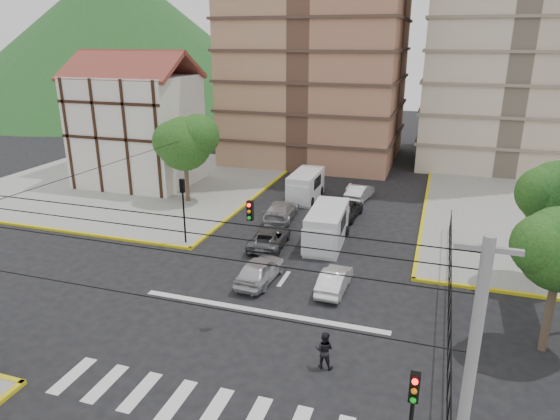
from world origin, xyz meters
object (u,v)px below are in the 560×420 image
at_px(van_right_lane, 326,228).
at_px(car_silver_front_left, 260,270).
at_px(car_white_front_right, 334,280).
at_px(traffic_light_nw, 183,200).
at_px(van_left_lane, 305,187).
at_px(pedestrian_crosswalk, 324,350).
at_px(traffic_light_se, 411,417).

xyz_separation_m(van_right_lane, car_silver_front_left, (-2.35, -6.26, -0.49)).
bearing_deg(car_white_front_right, car_silver_front_left, 5.10).
xyz_separation_m(traffic_light_nw, van_left_lane, (4.96, 11.97, -1.96)).
relative_size(car_silver_front_left, car_white_front_right, 1.13).
xyz_separation_m(van_left_lane, pedestrian_crosswalk, (6.90, -22.01, -0.32)).
bearing_deg(car_silver_front_left, traffic_light_se, 129.69).
bearing_deg(pedestrian_crosswalk, traffic_light_nw, -39.01).
distance_m(traffic_light_nw, van_left_lane, 13.11).
height_order(traffic_light_nw, van_right_lane, traffic_light_nw).
height_order(traffic_light_se, van_left_lane, traffic_light_se).
distance_m(traffic_light_nw, pedestrian_crosswalk, 15.71).
xyz_separation_m(traffic_light_se, pedestrian_crosswalk, (-3.73, 5.57, -2.28)).
height_order(traffic_light_se, van_right_lane, traffic_light_se).
distance_m(van_right_lane, pedestrian_crosswalk, 13.12).
bearing_deg(van_left_lane, traffic_light_nw, -112.22).
relative_size(traffic_light_se, car_white_front_right, 1.16).
bearing_deg(van_left_lane, car_white_front_right, -68.58).
bearing_deg(car_white_front_right, van_right_lane, -71.04).
relative_size(traffic_light_se, van_left_lane, 0.84).
bearing_deg(pedestrian_crosswalk, van_left_lane, -71.38).
bearing_deg(car_silver_front_left, traffic_light_nw, -24.91).
distance_m(traffic_light_nw, car_silver_front_left, 7.85).
height_order(van_right_lane, van_left_lane, van_right_lane).
bearing_deg(car_silver_front_left, van_right_lane, -107.55).
distance_m(car_white_front_right, pedestrian_crosswalk, 6.87).
distance_m(van_left_lane, pedestrian_crosswalk, 23.07).
height_order(car_white_front_right, pedestrian_crosswalk, pedestrian_crosswalk).
distance_m(car_silver_front_left, pedestrian_crosswalk, 8.38).
bearing_deg(traffic_light_nw, van_left_lane, 67.49).
relative_size(van_right_lane, van_left_lane, 1.07).
bearing_deg(van_right_lane, traffic_light_nw, -166.02).
xyz_separation_m(van_left_lane, car_white_front_right, (5.88, -15.21, -0.53)).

